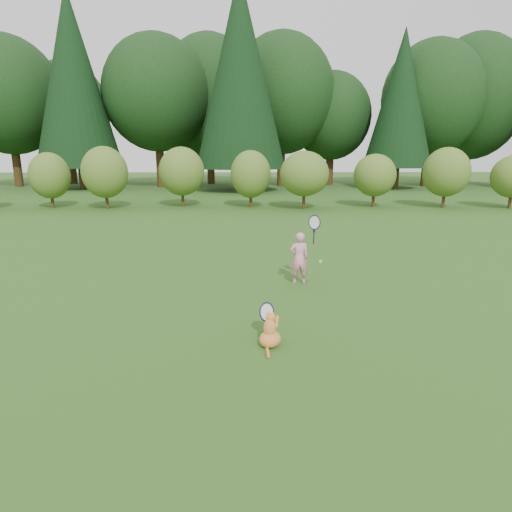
{
  "coord_description": "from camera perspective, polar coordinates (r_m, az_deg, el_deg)",
  "views": [
    {
      "loc": [
        0.01,
        -6.74,
        2.53
      ],
      "look_at": [
        0.2,
        0.8,
        0.7
      ],
      "focal_mm": 30.0,
      "sensor_mm": 36.0,
      "label": 1
    }
  ],
  "objects": [
    {
      "name": "ground",
      "position": [
        7.2,
        -1.44,
        -6.95
      ],
      "size": [
        100.0,
        100.0,
        0.0
      ],
      "primitive_type": "plane",
      "color": "#204914",
      "rests_on": "ground"
    },
    {
      "name": "shrub_row",
      "position": [
        19.77,
        -1.48,
        10.38
      ],
      "size": [
        28.0,
        3.0,
        2.8
      ],
      "primitive_type": null,
      "color": "#536A21",
      "rests_on": "ground"
    },
    {
      "name": "woodland_backdrop",
      "position": [
        30.15,
        -1.55,
        23.15
      ],
      "size": [
        48.0,
        10.0,
        15.0
      ],
      "primitive_type": null,
      "color": "black",
      "rests_on": "ground"
    },
    {
      "name": "child",
      "position": [
        8.39,
        5.84,
        -0.14
      ],
      "size": [
        0.57,
        0.34,
        1.55
      ],
      "rotation": [
        0.0,
        0.0,
        3.17
      ],
      "color": "pink",
      "rests_on": "ground"
    },
    {
      "name": "cat",
      "position": [
        5.79,
        1.87,
        -9.59
      ],
      "size": [
        0.48,
        0.71,
        0.66
      ],
      "rotation": [
        0.0,
        0.0,
        -0.42
      ],
      "color": "#C97326",
      "rests_on": "ground"
    },
    {
      "name": "tennis_ball",
      "position": [
        7.97,
        8.57,
        -0.75
      ],
      "size": [
        0.06,
        0.06,
        0.06
      ],
      "color": "yellow",
      "rests_on": "ground"
    }
  ]
}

